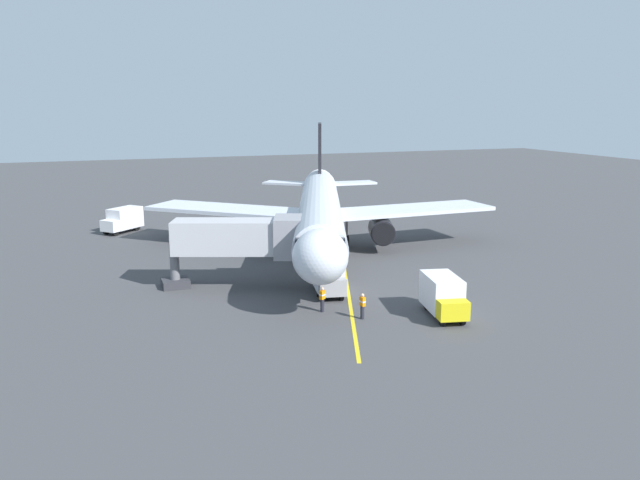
{
  "coord_description": "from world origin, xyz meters",
  "views": [
    {
      "loc": [
        19.73,
        56.25,
        13.66
      ],
      "look_at": [
        2.44,
        9.75,
        3.0
      ],
      "focal_mm": 35.74,
      "sensor_mm": 36.0,
      "label": 1
    }
  ],
  "objects_px": {
    "ground_crew_marshaller": "(362,306)",
    "box_truck_starboard_side": "(444,296)",
    "box_truck_near_nose": "(123,220)",
    "jet_bridge": "(248,238)",
    "box_truck_portside": "(328,275)",
    "airplane": "(320,211)",
    "ground_crew_wing_walker": "(322,299)"
  },
  "relations": [
    {
      "from": "ground_crew_marshaller",
      "to": "box_truck_portside",
      "type": "distance_m",
      "value": 6.1
    },
    {
      "from": "ground_crew_marshaller",
      "to": "box_truck_near_nose",
      "type": "distance_m",
      "value": 37.24
    },
    {
      "from": "ground_crew_marshaller",
      "to": "box_truck_starboard_side",
      "type": "relative_size",
      "value": 0.35
    },
    {
      "from": "box_truck_near_nose",
      "to": "box_truck_starboard_side",
      "type": "relative_size",
      "value": 0.96
    },
    {
      "from": "airplane",
      "to": "ground_crew_marshaller",
      "type": "bearing_deg",
      "value": 77.98
    },
    {
      "from": "ground_crew_marshaller",
      "to": "box_truck_starboard_side",
      "type": "xyz_separation_m",
      "value": [
        -5.19,
        1.34,
        0.5
      ]
    },
    {
      "from": "ground_crew_wing_walker",
      "to": "ground_crew_marshaller",
      "type": "bearing_deg",
      "value": 130.14
    },
    {
      "from": "airplane",
      "to": "box_truck_portside",
      "type": "xyz_separation_m",
      "value": [
        3.95,
        12.38,
        -2.62
      ]
    },
    {
      "from": "ground_crew_marshaller",
      "to": "box_truck_portside",
      "type": "height_order",
      "value": "box_truck_portside"
    },
    {
      "from": "ground_crew_wing_walker",
      "to": "box_truck_starboard_side",
      "type": "xyz_separation_m",
      "value": [
        -7.1,
        3.61,
        0.5
      ]
    },
    {
      "from": "jet_bridge",
      "to": "box_truck_starboard_side",
      "type": "height_order",
      "value": "jet_bridge"
    },
    {
      "from": "jet_bridge",
      "to": "box_truck_near_nose",
      "type": "relative_size",
      "value": 2.41
    },
    {
      "from": "box_truck_portside",
      "to": "box_truck_starboard_side",
      "type": "relative_size",
      "value": 1.0
    },
    {
      "from": "box_truck_portside",
      "to": "jet_bridge",
      "type": "bearing_deg",
      "value": -36.24
    },
    {
      "from": "ground_crew_marshaller",
      "to": "ground_crew_wing_walker",
      "type": "distance_m",
      "value": 2.97
    },
    {
      "from": "airplane",
      "to": "ground_crew_wing_walker",
      "type": "distance_m",
      "value": 17.49
    },
    {
      "from": "jet_bridge",
      "to": "ground_crew_wing_walker",
      "type": "distance_m",
      "value": 8.59
    },
    {
      "from": "jet_bridge",
      "to": "box_truck_portside",
      "type": "xyz_separation_m",
      "value": [
        -5.0,
        3.67,
        -2.38
      ]
    },
    {
      "from": "jet_bridge",
      "to": "ground_crew_wing_walker",
      "type": "height_order",
      "value": "jet_bridge"
    },
    {
      "from": "box_truck_portside",
      "to": "box_truck_starboard_side",
      "type": "bearing_deg",
      "value": 125.06
    },
    {
      "from": "airplane",
      "to": "box_truck_near_nose",
      "type": "height_order",
      "value": "airplane"
    },
    {
      "from": "ground_crew_wing_walker",
      "to": "box_truck_near_nose",
      "type": "height_order",
      "value": "box_truck_near_nose"
    },
    {
      "from": "jet_bridge",
      "to": "box_truck_starboard_side",
      "type": "distance_m",
      "value": 15.25
    },
    {
      "from": "jet_bridge",
      "to": "box_truck_portside",
      "type": "relative_size",
      "value": 2.31
    },
    {
      "from": "box_truck_near_nose",
      "to": "box_truck_portside",
      "type": "relative_size",
      "value": 0.96
    },
    {
      "from": "ground_crew_wing_walker",
      "to": "box_truck_portside",
      "type": "height_order",
      "value": "box_truck_portside"
    },
    {
      "from": "airplane",
      "to": "box_truck_starboard_side",
      "type": "distance_m",
      "value": 20.01
    },
    {
      "from": "airplane",
      "to": "ground_crew_marshaller",
      "type": "xyz_separation_m",
      "value": [
        3.93,
        18.46,
        -3.12
      ]
    },
    {
      "from": "box_truck_starboard_side",
      "to": "airplane",
      "type": "bearing_deg",
      "value": -86.37
    },
    {
      "from": "airplane",
      "to": "box_truck_starboard_side",
      "type": "bearing_deg",
      "value": 93.63
    },
    {
      "from": "airplane",
      "to": "box_truck_portside",
      "type": "bearing_deg",
      "value": 72.32
    },
    {
      "from": "jet_bridge",
      "to": "box_truck_starboard_side",
      "type": "bearing_deg",
      "value": 132.64
    }
  ]
}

